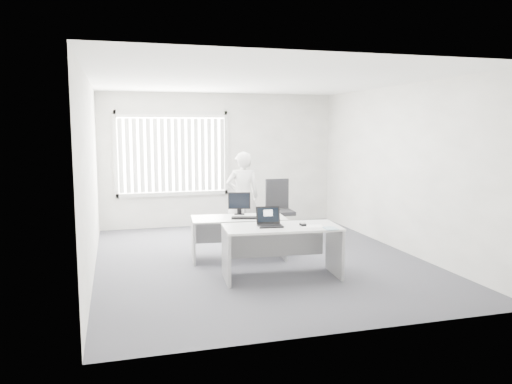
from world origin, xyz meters
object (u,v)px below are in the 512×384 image
object	(u,v)px
desk_far	(238,229)
office_chair	(279,219)
person	(243,196)
monitor	(239,203)
desk_near	(282,241)
laptop	(270,217)

from	to	relation	value
desk_far	office_chair	distance (m)	1.78
desk_far	person	world-z (taller)	person
monitor	desk_far	bearing A→B (deg)	-92.95
desk_far	person	bearing A→B (deg)	78.20
office_chair	monitor	xyz separation A→B (m)	(-1.06, -1.10, 0.51)
desk_near	person	size ratio (longest dim) A/B	1.00
laptop	monitor	distance (m)	1.40
office_chair	monitor	world-z (taller)	office_chair
person	monitor	size ratio (longest dim) A/B	4.51
desk_near	person	bearing A→B (deg)	93.57
desk_near	person	world-z (taller)	person
office_chair	person	distance (m)	0.90
desk_near	monitor	size ratio (longest dim) A/B	4.54
desk_far	person	size ratio (longest dim) A/B	0.93
desk_far	office_chair	world-z (taller)	office_chair
desk_near	laptop	bearing A→B (deg)	-179.38
person	laptop	bearing A→B (deg)	91.51
desk_far	laptop	world-z (taller)	laptop
office_chair	person	size ratio (longest dim) A/B	0.67
office_chair	monitor	distance (m)	1.61
desk_far	monitor	distance (m)	0.46
desk_far	laptop	distance (m)	1.21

